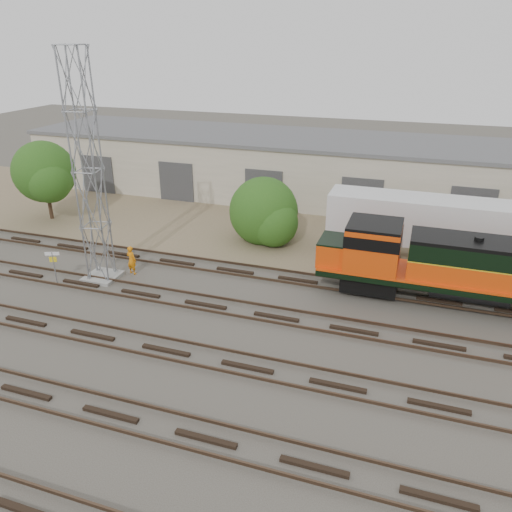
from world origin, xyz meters
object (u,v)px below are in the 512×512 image
(locomotive, at_px, (468,268))
(signal_tower, at_px, (89,175))
(worker, at_px, (131,260))
(semi_trailer, at_px, (446,225))

(locomotive, distance_m, signal_tower, 21.06)
(worker, distance_m, semi_trailer, 19.49)
(semi_trailer, bearing_deg, signal_tower, -155.77)
(worker, xyz_separation_m, semi_trailer, (17.90, 7.51, 1.77))
(locomotive, distance_m, semi_trailer, 5.41)
(signal_tower, height_order, worker, signal_tower)
(signal_tower, xyz_separation_m, worker, (1.37, 1.13, -5.45))
(locomotive, xyz_separation_m, semi_trailer, (-1.10, 5.28, 0.42))
(signal_tower, bearing_deg, locomotive, 9.36)
(signal_tower, distance_m, worker, 5.73)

